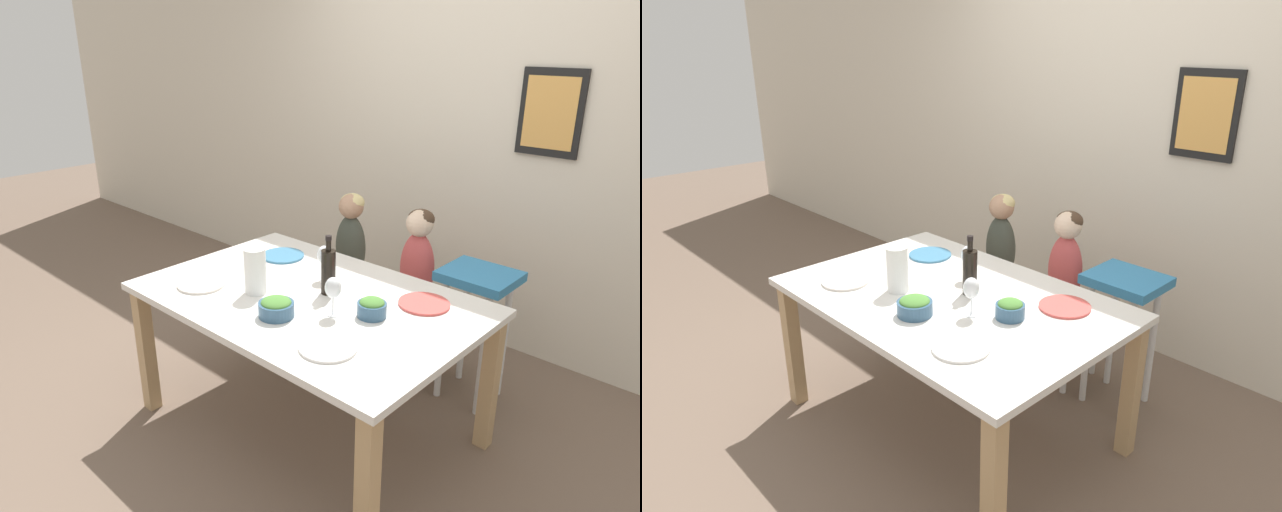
% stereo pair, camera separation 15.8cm
% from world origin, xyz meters
% --- Properties ---
extents(ground_plane, '(14.00, 14.00, 0.00)m').
position_xyz_m(ground_plane, '(0.00, 0.00, 0.00)').
color(ground_plane, '#705B4C').
extents(wall_back, '(10.00, 0.09, 2.70)m').
position_xyz_m(wall_back, '(0.00, 1.48, 1.35)').
color(wall_back, beige).
rests_on(wall_back, ground_plane).
extents(dining_table, '(1.59, 1.06, 0.74)m').
position_xyz_m(dining_table, '(0.00, 0.00, 0.65)').
color(dining_table, white).
rests_on(dining_table, ground_plane).
extents(chair_far_left, '(0.44, 0.38, 0.46)m').
position_xyz_m(chair_far_left, '(-0.40, 0.80, 0.39)').
color(chair_far_left, silver).
rests_on(chair_far_left, ground_plane).
extents(chair_far_center, '(0.44, 0.38, 0.46)m').
position_xyz_m(chair_far_center, '(0.09, 0.80, 0.39)').
color(chair_far_center, silver).
rests_on(chair_far_center, ground_plane).
extents(chair_right_highchair, '(0.37, 0.33, 0.75)m').
position_xyz_m(chair_right_highchair, '(0.47, 0.80, 0.59)').
color(chair_right_highchair, silver).
rests_on(chair_right_highchair, ground_plane).
extents(person_child_left, '(0.21, 0.16, 0.55)m').
position_xyz_m(person_child_left, '(-0.40, 0.80, 0.75)').
color(person_child_left, '#3D4238').
rests_on(person_child_left, chair_far_left).
extents(person_child_center, '(0.21, 0.16, 0.55)m').
position_xyz_m(person_child_center, '(0.09, 0.80, 0.75)').
color(person_child_center, '#C64C4C').
rests_on(person_child_center, chair_far_center).
extents(wine_bottle, '(0.07, 0.07, 0.29)m').
position_xyz_m(wine_bottle, '(0.05, 0.08, 0.86)').
color(wine_bottle, black).
rests_on(wine_bottle, dining_table).
extents(paper_towel_roll, '(0.10, 0.10, 0.23)m').
position_xyz_m(paper_towel_roll, '(-0.21, -0.15, 0.85)').
color(paper_towel_roll, white).
rests_on(paper_towel_roll, dining_table).
extents(wine_glass_near, '(0.07, 0.07, 0.18)m').
position_xyz_m(wine_glass_near, '(0.22, -0.07, 0.87)').
color(wine_glass_near, white).
rests_on(wine_glass_near, dining_table).
extents(wine_glass_far, '(0.07, 0.07, 0.18)m').
position_xyz_m(wine_glass_far, '(-0.08, 0.20, 0.87)').
color(wine_glass_far, white).
rests_on(wine_glass_far, dining_table).
extents(salad_bowl_large, '(0.16, 0.16, 0.09)m').
position_xyz_m(salad_bowl_large, '(0.04, -0.25, 0.78)').
color(salad_bowl_large, '#335675').
rests_on(salad_bowl_large, dining_table).
extents(salad_bowl_small, '(0.13, 0.13, 0.09)m').
position_xyz_m(salad_bowl_small, '(0.35, 0.03, 0.78)').
color(salad_bowl_small, '#335675').
rests_on(salad_bowl_small, dining_table).
extents(dinner_plate_front_left, '(0.24, 0.24, 0.01)m').
position_xyz_m(dinner_plate_front_left, '(-0.48, -0.27, 0.75)').
color(dinner_plate_front_left, silver).
rests_on(dinner_plate_front_left, dining_table).
extents(dinner_plate_back_left, '(0.24, 0.24, 0.01)m').
position_xyz_m(dinner_plate_back_left, '(-0.46, 0.27, 0.75)').
color(dinner_plate_back_left, teal).
rests_on(dinner_plate_back_left, dining_table).
extents(dinner_plate_back_right, '(0.24, 0.24, 0.01)m').
position_xyz_m(dinner_plate_back_right, '(0.46, 0.29, 0.75)').
color(dinner_plate_back_right, '#D14C47').
rests_on(dinner_plate_back_right, dining_table).
extents(dinner_plate_front_right, '(0.24, 0.24, 0.01)m').
position_xyz_m(dinner_plate_front_right, '(0.39, -0.30, 0.75)').
color(dinner_plate_front_right, silver).
rests_on(dinner_plate_front_right, dining_table).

